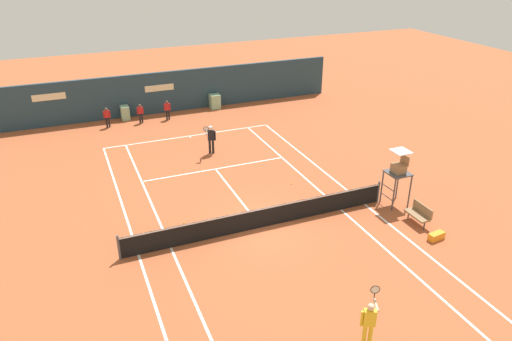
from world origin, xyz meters
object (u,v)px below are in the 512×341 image
at_px(ball_kid_centre_post, 140,112).
at_px(ball_kid_right_post, 167,109).
at_px(umpire_chair, 399,170).
at_px(tennis_ball_near_service_line, 184,222).
at_px(player_on_baseline, 211,137).
at_px(player_near_side, 369,320).
at_px(player_bench, 419,213).
at_px(equipment_bag, 438,236).
at_px(ball_kid_left_post, 107,116).
at_px(tennis_ball_by_sideline, 292,184).

height_order(ball_kid_centre_post, ball_kid_right_post, ball_kid_right_post).
relative_size(umpire_chair, tennis_ball_near_service_line, 40.11).
relative_size(player_on_baseline, player_near_side, 1.02).
height_order(player_bench, player_on_baseline, player_on_baseline).
distance_m(umpire_chair, tennis_ball_near_service_line, 10.00).
height_order(umpire_chair, tennis_ball_near_service_line, umpire_chair).
distance_m(equipment_bag, ball_kid_centre_post, 20.90).
bearing_deg(ball_kid_centre_post, equipment_bag, 117.79).
xyz_separation_m(player_bench, equipment_bag, (-0.07, -1.33, -0.35)).
bearing_deg(ball_kid_left_post, player_near_side, 109.06).
bearing_deg(player_near_side, ball_kid_right_post, 114.71).
xyz_separation_m(ball_kid_left_post, ball_kid_centre_post, (2.19, -0.00, -0.02)).
height_order(player_on_baseline, tennis_ball_by_sideline, player_on_baseline).
relative_size(ball_kid_left_post, tennis_ball_near_service_line, 19.96).
bearing_deg(ball_kid_left_post, tennis_ball_by_sideline, 128.81).
height_order(umpire_chair, player_on_baseline, umpire_chair).
bearing_deg(player_near_side, ball_kid_centre_post, 119.33).
bearing_deg(ball_kid_centre_post, ball_kid_right_post, -177.18).
xyz_separation_m(ball_kid_left_post, tennis_ball_by_sideline, (7.59, -12.15, -0.75)).
bearing_deg(player_near_side, tennis_ball_near_service_line, 132.97).
bearing_deg(umpire_chair, player_bench, 177.05).
height_order(player_on_baseline, ball_kid_centre_post, player_on_baseline).
height_order(equipment_bag, ball_kid_centre_post, ball_kid_centre_post).
bearing_deg(tennis_ball_by_sideline, player_bench, -57.42).
height_order(equipment_bag, tennis_ball_near_service_line, equipment_bag).
xyz_separation_m(ball_kid_centre_post, ball_kid_right_post, (1.85, 0.00, 0.01)).
bearing_deg(ball_kid_right_post, umpire_chair, 124.87).
distance_m(player_bench, player_near_side, 8.01).
bearing_deg(equipment_bag, tennis_ball_near_service_line, 150.96).
bearing_deg(umpire_chair, tennis_ball_by_sideline, 44.47).
distance_m(equipment_bag, tennis_ball_by_sideline, 7.61).
relative_size(equipment_bag, ball_kid_centre_post, 0.65).
height_order(umpire_chair, equipment_bag, umpire_chair).
relative_size(equipment_bag, ball_kid_right_post, 0.64).
xyz_separation_m(umpire_chair, ball_kid_centre_post, (-8.99, 15.80, -1.00)).
bearing_deg(tennis_ball_by_sideline, player_on_baseline, 115.62).
height_order(player_bench, ball_kid_centre_post, ball_kid_centre_post).
bearing_deg(equipment_bag, player_on_baseline, 116.23).
height_order(equipment_bag, player_on_baseline, player_on_baseline).
bearing_deg(ball_kid_centre_post, ball_kid_left_post, 2.82).
bearing_deg(player_bench, equipment_bag, 176.90).
height_order(ball_kid_centre_post, tennis_ball_near_service_line, ball_kid_centre_post).
bearing_deg(player_on_baseline, player_bench, 139.46).
distance_m(player_on_baseline, ball_kid_right_post, 6.87).
bearing_deg(ball_kid_centre_post, player_near_side, 99.71).
bearing_deg(player_bench, ball_kid_left_post, 32.18).
bearing_deg(player_bench, player_near_side, 129.73).
bearing_deg(ball_kid_right_post, player_on_baseline, 108.84).
bearing_deg(equipment_bag, ball_kid_left_post, 120.16).
distance_m(ball_kid_centre_post, ball_kid_right_post, 1.85).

